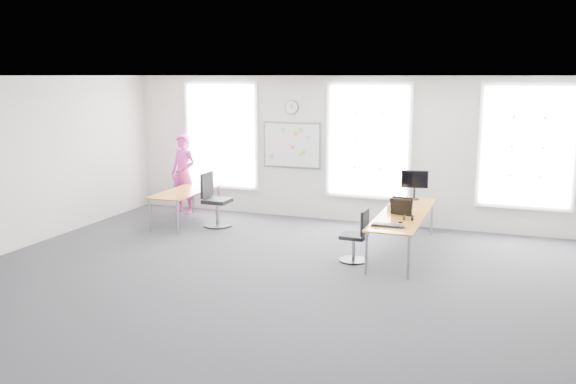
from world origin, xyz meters
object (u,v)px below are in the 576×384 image
at_px(chair_right, 357,239).
at_px(keyboard, 387,225).
at_px(chair_left, 214,203).
at_px(monitor, 415,182).
at_px(desk_right, 403,216).
at_px(person, 184,174).
at_px(desk_left, 186,193).
at_px(headphones, 408,218).

relative_size(chair_right, keyboard, 1.79).
distance_m(chair_left, monitor, 3.98).
height_order(desk_right, chair_right, chair_right).
bearing_deg(keyboard, monitor, 87.11).
bearing_deg(chair_right, monitor, 165.34).
height_order(desk_right, person, person).
distance_m(chair_right, chair_left, 3.55).
bearing_deg(desk_left, person, 121.83).
distance_m(desk_right, chair_right, 1.03).
bearing_deg(monitor, chair_left, -179.85).
xyz_separation_m(desk_right, monitor, (-0.01, 1.22, 0.38)).
bearing_deg(headphones, chair_right, -142.28).
bearing_deg(chair_left, monitor, -80.42).
bearing_deg(monitor, desk_left, 178.50).
bearing_deg(person, monitor, 10.61).
distance_m(chair_right, person, 4.98).
bearing_deg(chair_left, chair_right, -112.29).
xyz_separation_m(chair_right, person, (-4.45, 2.18, 0.49)).
height_order(chair_right, keyboard, chair_right).
height_order(chair_left, person, person).
bearing_deg(person, headphones, -7.51).
xyz_separation_m(desk_right, chair_left, (-3.90, 0.57, -0.17)).
distance_m(desk_right, monitor, 1.28).
relative_size(desk_left, person, 1.07).
relative_size(chair_left, keyboard, 2.22).
relative_size(person, headphones, 10.43).
bearing_deg(person, keyboard, -13.24).
xyz_separation_m(headphones, monitor, (-0.17, 1.74, 0.29)).
relative_size(desk_left, monitor, 3.36).
bearing_deg(person, chair_left, -22.64).
distance_m(desk_left, chair_left, 0.69).
xyz_separation_m(chair_right, monitor, (0.61, 2.00, 0.65)).
distance_m(desk_left, person, 0.98).
relative_size(desk_left, chair_right, 2.14).
relative_size(desk_right, desk_left, 1.53).
height_order(person, monitor, person).
relative_size(desk_right, monitor, 5.14).
bearing_deg(desk_right, desk_left, 172.57).
height_order(desk_right, monitor, monitor).
height_order(person, headphones, person).
distance_m(chair_left, headphones, 4.21).
height_order(desk_left, person, person).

